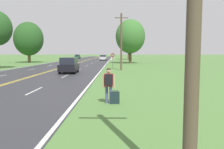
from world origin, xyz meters
name	(u,v)px	position (x,y,z in m)	size (l,w,h in m)	color
hitchhiker_person	(109,82)	(8.21, 3.91, 1.06)	(0.59, 0.42, 1.73)	#475175
suitcase	(115,98)	(8.51, 3.86, 0.30)	(0.45, 0.18, 0.65)	#19282D
fire_hydrant	(109,71)	(7.75, 18.96, 0.37)	(0.43, 0.27, 0.72)	gold
traffic_sign	(113,57)	(8.05, 28.14, 1.74)	(0.60, 0.10, 2.32)	gray
utility_pole_midground	(121,41)	(9.25, 24.87, 3.97)	(1.80, 0.24, 7.63)	brown
tree_left_verge	(130,36)	(11.59, 43.93, 5.76)	(6.31, 6.31, 9.41)	brown
tree_behind_sign	(29,39)	(-11.57, 47.17, 5.45)	(6.68, 6.68, 9.31)	brown
tree_mid_treeline	(129,41)	(12.54, 68.97, 6.05)	(5.18, 5.18, 9.06)	brown
car_black_van_mid_near	(69,65)	(3.02, 20.34, 0.95)	(2.03, 4.01, 1.84)	black
car_silver_suv_mid_far	(103,57)	(4.86, 61.06, 0.88)	(1.94, 4.71, 1.60)	black
car_dark_green_sedan_receding	(78,57)	(-5.30, 77.38, 0.78)	(1.91, 4.31, 1.51)	black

